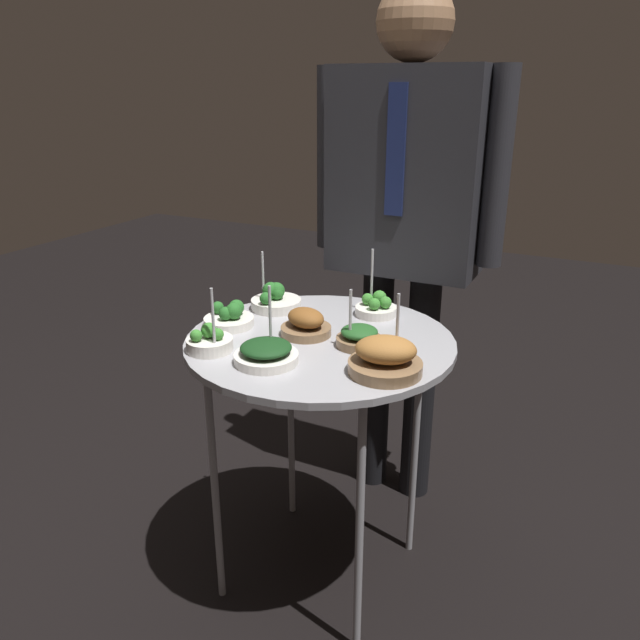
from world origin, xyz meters
The scene contains 11 objects.
ground_plane centered at (0.00, 0.00, 0.00)m, with size 8.00×8.00×0.00m, color black.
serving_cart centered at (0.00, 0.00, 0.69)m, with size 0.69×0.69×0.74m.
bowl_spinach_mid_left centered at (0.11, 0.00, 0.77)m, with size 0.11×0.11×0.15m.
bowl_spinach_center centered at (-0.05, -0.18, 0.77)m, with size 0.15×0.15×0.17m.
bowl_broccoli_front_center centered at (-0.21, 0.14, 0.77)m, with size 0.14×0.14×0.16m.
bowl_broccoli_far_rim centered at (-0.21, -0.19, 0.77)m, with size 0.11×0.11×0.17m.
bowl_roast_back_left centered at (0.22, -0.11, 0.78)m, with size 0.17×0.17×0.17m.
bowl_broccoli_near_rim centered at (-0.26, -0.03, 0.77)m, with size 0.13×0.13×0.07m.
bowl_broccoli_front_right centered at (0.06, 0.22, 0.77)m, with size 0.12×0.12×0.18m.
bowl_roast_front_left centered at (-0.04, 0.01, 0.77)m, with size 0.13×0.13×0.07m.
waiter_figure centered at (0.04, 0.50, 1.02)m, with size 0.60×0.22×1.62m.
Camera 1 is at (0.65, -1.31, 1.35)m, focal length 35.00 mm.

